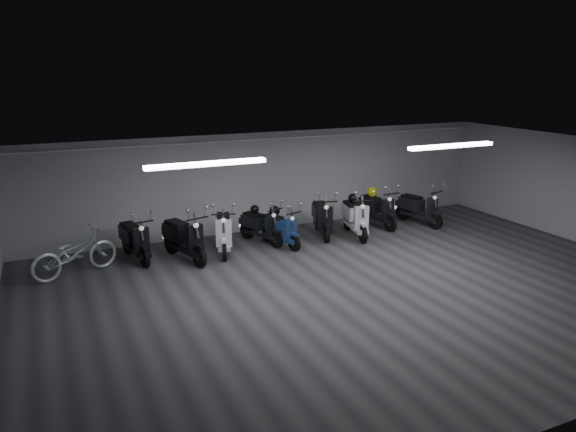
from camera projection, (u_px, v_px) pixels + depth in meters
name	position (u px, v px, depth m)	size (l,w,h in m)	color
floor	(362.00, 289.00, 11.62)	(14.00, 10.00, 0.01)	#353537
ceiling	(367.00, 158.00, 10.88)	(14.00, 10.00, 0.01)	gray
back_wall	(270.00, 181.00, 15.64)	(14.00, 0.01, 2.80)	#B0B0B3
fluor_strip_left	(207.00, 164.00, 10.57)	(2.40, 0.18, 0.08)	white
fluor_strip_right	(451.00, 146.00, 12.98)	(2.40, 0.18, 0.08)	white
conduit	(271.00, 139.00, 15.24)	(0.05, 0.05, 13.60)	white
scooter_0	(134.00, 233.00, 13.16)	(0.61, 1.83, 1.36)	black
scooter_1	(184.00, 231.00, 13.15)	(0.66, 1.97, 1.47)	black
scooter_2	(223.00, 225.00, 13.74)	(0.64, 1.93, 1.44)	silver
scooter_3	(261.00, 220.00, 14.47)	(0.56, 1.69, 1.26)	black
scooter_4	(280.00, 223.00, 14.24)	(0.55, 1.66, 1.24)	navy
scooter_5	(322.00, 212.00, 15.08)	(0.62, 1.87, 1.39)	black
scooter_6	(355.00, 211.00, 15.06)	(0.64, 1.92, 1.43)	white
scooter_8	(377.00, 204.00, 15.98)	(0.61, 1.84, 1.37)	black
scooter_9	(420.00, 203.00, 16.18)	(0.60, 1.81, 1.35)	black
bicycle	(74.00, 248.00, 12.25)	(0.69, 1.96, 1.27)	white
helmet_0	(372.00, 192.00, 16.11)	(0.29, 0.29, 0.29)	#CEE60D
helmet_1	(274.00, 211.00, 14.34)	(0.28, 0.28, 0.28)	black
helmet_2	(353.00, 198.00, 15.23)	(0.26, 0.26, 0.26)	black
helmet_3	(255.00, 209.00, 14.56)	(0.23, 0.23, 0.23)	black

